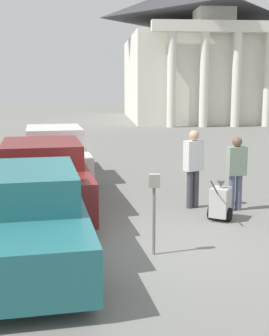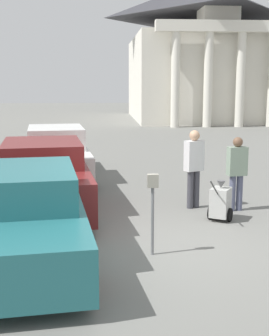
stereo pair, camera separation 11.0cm
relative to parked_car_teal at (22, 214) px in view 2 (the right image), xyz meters
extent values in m
plane|color=slate|center=(2.38, 0.16, -0.69)|extent=(120.00, 120.00, 0.00)
cube|color=#23666B|center=(-0.01, 0.04, -0.13)|extent=(2.56, 5.44, 0.74)
cube|color=#23666B|center=(0.02, -0.17, 0.52)|extent=(1.96, 2.39, 0.55)
cylinder|color=black|center=(0.74, 1.77, -0.33)|extent=(0.26, 0.73, 0.71)
cylinder|color=black|center=(1.13, -1.46, -0.33)|extent=(0.26, 0.73, 0.71)
cube|color=maroon|center=(-0.01, 3.03, -0.07)|extent=(2.52, 5.35, 0.83)
cube|color=maroon|center=(0.02, 2.82, 0.60)|extent=(1.93, 2.35, 0.51)
cylinder|color=black|center=(-1.13, 4.50, -0.33)|extent=(0.27, 0.75, 0.73)
cylinder|color=black|center=(0.73, 4.73, -0.33)|extent=(0.27, 0.75, 0.73)
cylinder|color=black|center=(1.12, 1.55, -0.33)|extent=(0.27, 0.75, 0.73)
cube|color=silver|center=(-0.01, 6.31, -0.11)|extent=(2.37, 5.33, 0.78)
cube|color=silver|center=(0.02, 6.11, 0.57)|extent=(1.80, 2.33, 0.59)
cylinder|color=black|center=(-1.05, 7.80, -0.35)|extent=(0.26, 0.69, 0.68)
cylinder|color=black|center=(0.66, 8.00, -0.35)|extent=(0.26, 0.69, 0.68)
cylinder|color=black|center=(-0.67, 4.63, -0.35)|extent=(0.26, 0.69, 0.68)
cylinder|color=black|center=(1.04, 4.83, -0.35)|extent=(0.26, 0.69, 0.68)
cylinder|color=slate|center=(2.15, -0.20, -0.12)|extent=(0.05, 0.05, 1.14)
cube|color=gray|center=(2.15, -0.20, 0.56)|extent=(0.18, 0.09, 0.22)
cylinder|color=#3F3F47|center=(3.49, 2.72, -0.26)|extent=(0.14, 0.14, 0.86)
cylinder|color=#3F3F47|center=(3.33, 2.65, -0.26)|extent=(0.14, 0.14, 0.86)
cube|color=silver|center=(3.41, 2.69, 0.51)|extent=(0.47, 0.38, 0.68)
sphere|color=tan|center=(3.41, 2.69, 0.97)|extent=(0.23, 0.23, 0.23)
cylinder|color=#515670|center=(4.39, 2.40, -0.29)|extent=(0.14, 0.14, 0.80)
cylinder|color=#515670|center=(4.22, 2.37, -0.29)|extent=(0.14, 0.14, 0.80)
cube|color=gray|center=(4.31, 2.39, 0.43)|extent=(0.45, 0.28, 0.63)
sphere|color=brown|center=(4.31, 2.39, 0.85)|extent=(0.22, 0.22, 0.22)
cube|color=#B2B2AD|center=(3.77, 1.66, -0.31)|extent=(0.53, 0.56, 0.60)
cone|color=#59595B|center=(3.77, 1.66, 0.07)|extent=(0.18, 0.18, 0.16)
cylinder|color=#4C4C4C|center=(3.53, 1.25, 0.09)|extent=(0.33, 0.52, 0.43)
cylinder|color=black|center=(3.59, 1.76, -0.55)|extent=(0.19, 0.27, 0.28)
cylinder|color=black|center=(3.95, 1.55, -0.55)|extent=(0.19, 0.27, 0.28)
cube|color=silver|center=(9.26, 29.52, 2.44)|extent=(10.51, 13.27, 6.27)
pyramid|color=#333338|center=(9.26, 29.52, 8.40)|extent=(10.72, 13.54, 2.82)
cylinder|color=silver|center=(6.11, 22.29, 2.29)|extent=(0.56, 0.56, 5.96)
cylinder|color=silver|center=(8.21, 22.29, 2.29)|extent=(0.56, 0.56, 5.96)
cylinder|color=silver|center=(10.32, 22.29, 2.29)|extent=(0.56, 0.56, 5.96)
cube|color=silver|center=(9.26, 22.29, 5.62)|extent=(8.94, 0.70, 0.70)
camera|label=1|loc=(1.20, -7.54, 2.12)|focal=50.00mm
camera|label=2|loc=(1.31, -7.55, 2.12)|focal=50.00mm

